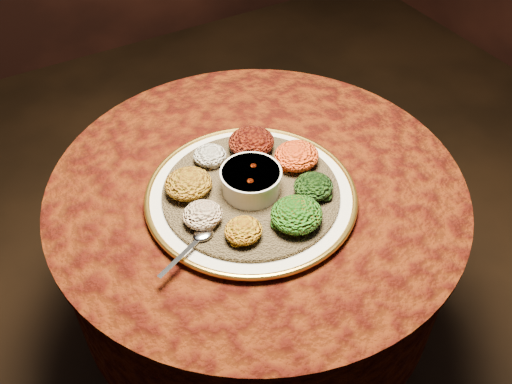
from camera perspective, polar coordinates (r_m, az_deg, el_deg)
table at (r=1.43m, az=0.07°, el=-4.34°), size 0.96×0.96×0.73m
platter at (r=1.26m, az=-0.50°, el=-0.35°), size 0.49×0.49×0.02m
injera at (r=1.25m, az=-0.50°, el=-0.00°), size 0.46×0.46×0.01m
stew_bowl at (r=1.23m, az=-0.51°, el=1.24°), size 0.13×0.13×0.06m
spoon at (r=1.15m, az=-5.67°, el=-4.62°), size 0.14×0.08×0.01m
portion_ayib at (r=1.31m, az=-4.64°, el=3.68°), size 0.08×0.07×0.04m
portion_kitfo at (r=1.33m, az=-0.47°, el=5.03°), size 0.11×0.10×0.05m
portion_tikil at (r=1.30m, az=4.07°, el=3.64°), size 0.10×0.10×0.05m
portion_gomen at (r=1.23m, az=5.76°, el=0.57°), size 0.09×0.08×0.04m
portion_mixveg at (r=1.16m, az=4.08°, el=-2.26°), size 0.11×0.10×0.05m
portion_kik at (r=1.14m, az=-1.27°, el=-3.86°), size 0.08×0.07×0.04m
portion_timatim at (r=1.17m, az=-5.36°, el=-2.27°), size 0.08×0.08×0.04m
portion_shiro at (r=1.24m, az=-6.78°, el=0.83°), size 0.10×0.10×0.05m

